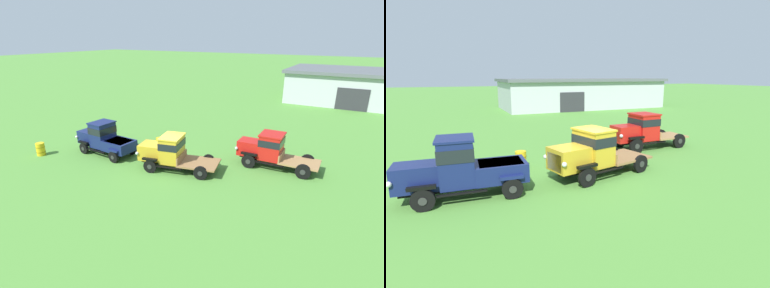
% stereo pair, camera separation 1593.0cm
% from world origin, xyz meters
% --- Properties ---
extents(ground_plane, '(240.00, 240.00, 0.00)m').
position_xyz_m(ground_plane, '(0.00, 0.00, 0.00)').
color(ground_plane, '#518E38').
extents(vintage_truck_foreground_near, '(4.69, 2.05, 2.26)m').
position_xyz_m(vintage_truck_foreground_near, '(-5.05, -0.21, 1.11)').
color(vintage_truck_foreground_near, black).
rests_on(vintage_truck_foreground_near, ground).
extents(vintage_truck_second_in_line, '(5.23, 2.95, 2.14)m').
position_xyz_m(vintage_truck_second_in_line, '(0.22, -0.02, 1.13)').
color(vintage_truck_second_in_line, black).
rests_on(vintage_truck_second_in_line, ground).
extents(vintage_truck_midrow_center, '(5.09, 2.09, 2.16)m').
position_xyz_m(vintage_truck_midrow_center, '(5.35, 3.42, 1.15)').
color(vintage_truck_midrow_center, black).
rests_on(vintage_truck_midrow_center, ground).
extents(oil_drum_beside_row, '(0.60, 0.60, 0.88)m').
position_xyz_m(oil_drum_beside_row, '(-8.68, -2.71, 0.44)').
color(oil_drum_beside_row, gold).
rests_on(oil_drum_beside_row, ground).
extents(oil_drum_near_fence, '(0.56, 0.56, 0.85)m').
position_xyz_m(oil_drum_near_fence, '(-2.31, 2.40, 0.42)').
color(oil_drum_near_fence, gold).
rests_on(oil_drum_near_fence, ground).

